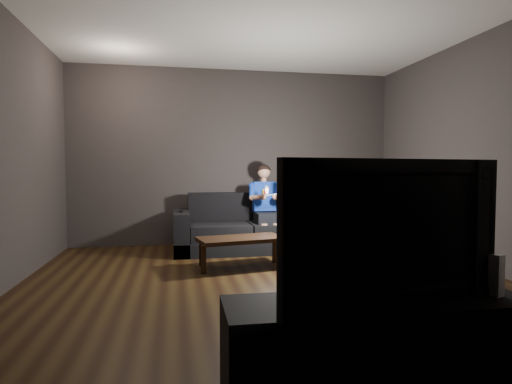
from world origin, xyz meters
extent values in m
plane|color=black|center=(0.00, 0.00, 0.00)|extent=(5.00, 5.00, 0.00)
cube|color=#393331|center=(0.00, 2.50, 1.35)|extent=(5.00, 0.04, 2.70)
cube|color=#393331|center=(0.00, -2.50, 1.35)|extent=(5.00, 0.04, 2.70)
cube|color=#393331|center=(2.50, 0.00, 1.35)|extent=(0.04, 5.00, 2.70)
cube|color=silver|center=(0.00, 0.00, 2.70)|extent=(5.00, 5.00, 0.02)
cube|color=black|center=(0.10, 1.82, 0.09)|extent=(2.10, 0.91, 0.18)
cube|color=black|center=(-0.32, 1.73, 0.29)|extent=(0.82, 0.64, 0.22)
cube|color=black|center=(0.52, 1.73, 0.29)|extent=(0.82, 0.64, 0.22)
cube|color=black|center=(0.10, 2.17, 0.61)|extent=(1.68, 0.21, 0.41)
cube|color=black|center=(-0.85, 1.82, 0.29)|extent=(0.21, 0.91, 0.57)
cube|color=black|center=(1.04, 1.82, 0.29)|extent=(0.21, 0.91, 0.57)
cube|color=black|center=(0.34, 1.70, 0.48)|extent=(0.32, 0.40, 0.15)
cube|color=#031E98|center=(0.34, 1.91, 0.76)|extent=(0.32, 0.23, 0.44)
cube|color=yellow|center=(0.34, 1.82, 0.82)|extent=(0.10, 0.10, 0.11)
cube|color=red|center=(0.34, 1.82, 0.82)|extent=(0.06, 0.06, 0.07)
cylinder|color=tan|center=(0.34, 1.91, 1.00)|extent=(0.07, 0.07, 0.06)
sphere|color=tan|center=(0.34, 1.91, 1.12)|extent=(0.19, 0.19, 0.19)
ellipsoid|color=black|center=(0.34, 1.93, 1.14)|extent=(0.20, 0.20, 0.17)
cylinder|color=#031E98|center=(0.14, 1.85, 0.84)|extent=(0.08, 0.24, 0.20)
cylinder|color=#031E98|center=(0.53, 1.85, 0.84)|extent=(0.08, 0.24, 0.20)
cylinder|color=tan|center=(0.20, 1.68, 0.79)|extent=(0.15, 0.25, 0.11)
cylinder|color=tan|center=(0.48, 1.68, 0.79)|extent=(0.15, 0.25, 0.11)
sphere|color=tan|center=(0.26, 1.58, 0.78)|extent=(0.09, 0.09, 0.09)
sphere|color=tan|center=(0.42, 1.58, 0.78)|extent=(0.09, 0.09, 0.09)
cylinder|color=tan|center=(0.25, 1.49, 0.24)|extent=(0.09, 0.09, 0.36)
cylinder|color=tan|center=(0.42, 1.49, 0.24)|extent=(0.09, 0.09, 0.36)
cube|color=red|center=(0.42, 1.35, 0.93)|extent=(0.06, 0.08, 0.20)
cube|color=maroon|center=(0.42, 1.33, 0.99)|extent=(0.03, 0.01, 0.03)
cylinder|color=white|center=(0.42, 1.33, 0.92)|extent=(0.02, 0.01, 0.02)
ellipsoid|color=white|center=(0.26, 1.36, 0.88)|extent=(0.06, 0.08, 0.14)
cylinder|color=black|center=(0.26, 1.33, 0.93)|extent=(0.02, 0.01, 0.02)
cube|color=black|center=(-0.85, 1.77, 0.59)|extent=(0.04, 0.14, 0.03)
cube|color=black|center=(-0.85, 1.82, 0.60)|extent=(0.02, 0.02, 0.00)
cube|color=black|center=(-0.17, 0.78, 0.34)|extent=(1.07, 0.68, 0.05)
cube|color=black|center=(-0.63, 0.57, 0.16)|extent=(0.05, 0.05, 0.32)
cube|color=black|center=(0.28, 0.57, 0.16)|extent=(0.05, 0.05, 0.32)
cube|color=black|center=(-0.63, 0.98, 0.16)|extent=(0.05, 0.05, 0.32)
cube|color=black|center=(0.28, 0.98, 0.16)|extent=(0.05, 0.05, 0.32)
cube|color=black|center=(0.03, -2.27, 0.27)|extent=(1.49, 0.45, 0.53)
imported|color=black|center=(0.03, -2.27, 0.87)|extent=(1.17, 0.39, 0.67)
cube|color=white|center=(0.61, -2.27, 0.63)|extent=(0.09, 0.16, 0.21)
camera|label=1|loc=(-0.93, -4.14, 1.15)|focal=30.00mm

